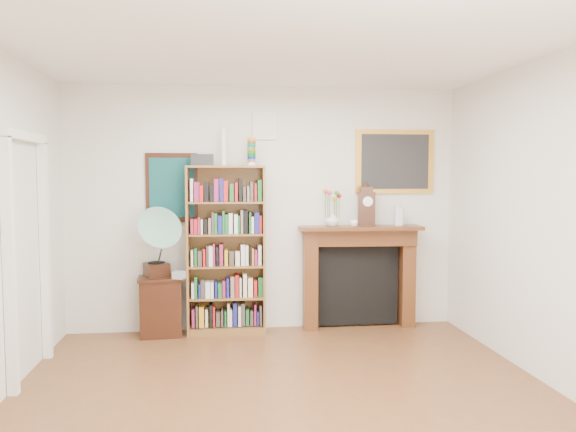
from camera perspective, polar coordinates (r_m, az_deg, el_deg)
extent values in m
cube|color=brown|center=(4.40, 0.48, -19.92)|extent=(4.50, 5.00, 0.01)
cube|color=white|center=(4.14, 0.50, 18.29)|extent=(4.50, 5.00, 0.01)
cube|color=silver|center=(6.51, -2.42, 0.73)|extent=(4.50, 0.01, 2.80)
cube|color=silver|center=(1.62, 12.44, -9.83)|extent=(4.50, 0.01, 2.80)
cube|color=white|center=(5.05, -26.46, -4.69)|extent=(0.08, 0.08, 2.10)
cube|color=white|center=(5.94, -23.46, -3.34)|extent=(0.08, 0.08, 2.10)
cube|color=white|center=(5.45, -25.18, 7.35)|extent=(0.08, 1.02, 0.08)
cube|color=black|center=(6.48, -11.71, 2.84)|extent=(0.58, 0.03, 0.78)
cube|color=#104B4E|center=(6.47, -11.72, 2.84)|extent=(0.50, 0.01, 0.67)
cube|color=white|center=(6.51, -2.43, 9.09)|extent=(0.26, 0.03, 0.30)
cube|color=silver|center=(6.49, -2.42, 9.11)|extent=(0.22, 0.01, 0.26)
cube|color=gold|center=(6.79, 10.79, 5.44)|extent=(0.95, 0.03, 0.75)
cube|color=#262628|center=(6.77, 10.84, 5.44)|extent=(0.82, 0.01, 0.65)
cube|color=brown|center=(6.37, -10.10, -3.49)|extent=(0.04, 0.31, 1.90)
cube|color=brown|center=(6.38, -2.48, -3.42)|extent=(0.04, 0.31, 1.90)
cube|color=brown|center=(6.31, -6.35, 5.00)|extent=(0.88, 0.34, 0.03)
cube|color=brown|center=(6.54, -6.22, -11.36)|extent=(0.88, 0.34, 0.08)
cube|color=brown|center=(6.51, -6.30, -3.29)|extent=(0.87, 0.04, 1.90)
cube|color=brown|center=(6.46, -6.25, -8.20)|extent=(0.83, 0.31, 0.02)
cube|color=brown|center=(6.39, -6.27, -5.06)|extent=(0.83, 0.31, 0.02)
cube|color=brown|center=(6.34, -6.30, -1.85)|extent=(0.83, 0.31, 0.02)
cube|color=brown|center=(6.31, -6.32, 1.39)|extent=(0.83, 0.31, 0.02)
cube|color=black|center=(6.48, -12.78, -8.94)|extent=(0.51, 0.39, 0.67)
cube|color=#462110|center=(6.55, 2.29, -6.48)|extent=(0.17, 0.22, 1.16)
cube|color=#462110|center=(6.84, 11.99, -6.12)|extent=(0.17, 0.22, 1.16)
cube|color=#462110|center=(6.60, 7.28, -2.17)|extent=(1.33, 0.27, 0.19)
cube|color=#462110|center=(6.55, 7.38, -1.20)|extent=(1.44, 0.40, 0.04)
cube|color=black|center=(6.76, 7.09, -7.00)|extent=(0.96, 0.09, 0.93)
cube|color=black|center=(6.46, -13.21, -5.31)|extent=(0.32, 0.32, 0.15)
cylinder|color=black|center=(6.45, -13.22, -4.63)|extent=(0.24, 0.24, 0.01)
cone|color=#2F4436|center=(6.26, -13.41, -1.87)|extent=(0.68, 0.74, 0.62)
cube|color=silver|center=(6.26, -10.98, -5.90)|extent=(0.16, 0.16, 0.08)
cube|color=black|center=(6.60, 7.98, 0.72)|extent=(0.21, 0.14, 0.39)
cylinder|color=white|center=(6.54, 8.12, 1.47)|extent=(0.12, 0.03, 0.12)
cube|color=black|center=(6.59, 8.00, 2.65)|extent=(0.16, 0.12, 0.07)
imported|color=silver|center=(6.48, 4.51, -0.32)|extent=(0.18, 0.18, 0.16)
imported|color=white|center=(6.48, 6.70, -0.74)|extent=(0.12, 0.12, 0.07)
cylinder|color=silver|center=(6.69, 11.06, 0.08)|extent=(0.07, 0.07, 0.24)
cylinder|color=silver|center=(6.69, 11.40, -0.10)|extent=(0.06, 0.06, 0.20)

